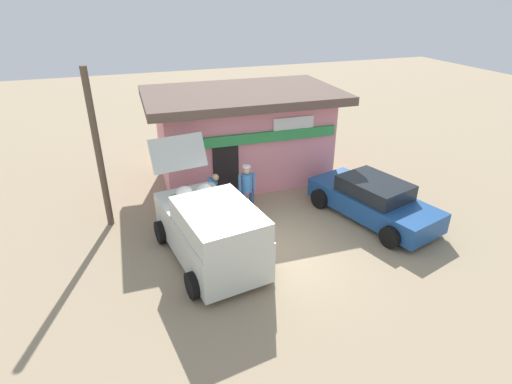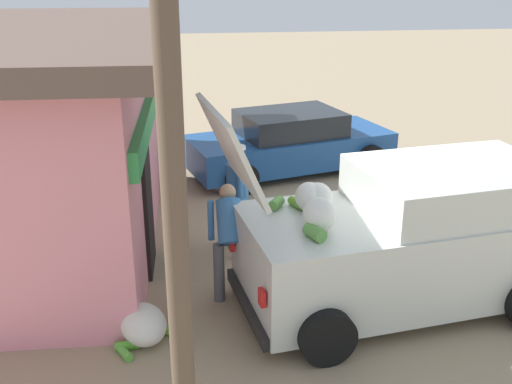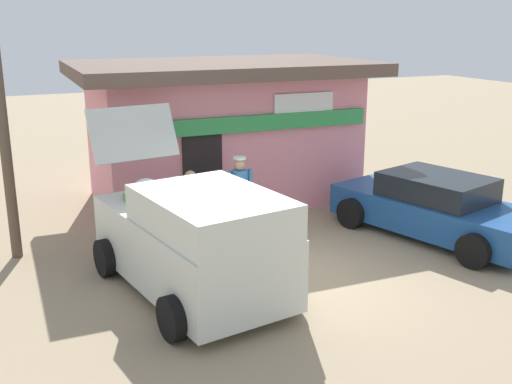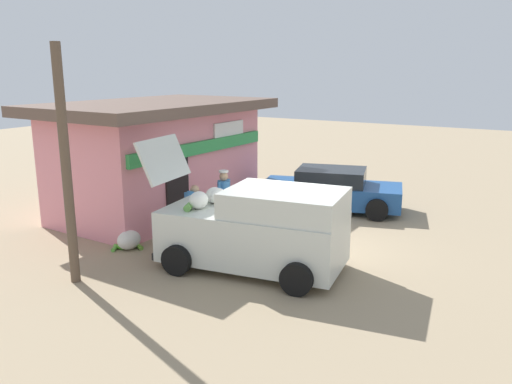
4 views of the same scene
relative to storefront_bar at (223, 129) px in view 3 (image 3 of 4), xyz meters
The scene contains 9 objects.
ground_plane 5.45m from the storefront_bar, 99.13° to the right, with size 60.00×60.00×0.00m, color #9E896B.
storefront_bar is the anchor object (origin of this frame).
delivery_van 5.76m from the storefront_bar, 116.70° to the right, with size 2.70×4.71×2.86m.
parked_sedan 5.55m from the storefront_bar, 56.84° to the right, with size 3.00×4.69×1.33m.
vendor_standing 3.24m from the storefront_bar, 105.60° to the right, with size 0.57×0.35×1.77m.
customer_bending 3.60m from the storefront_bar, 126.64° to the right, with size 0.67×0.57×1.53m.
unloaded_banana_pile 3.83m from the storefront_bar, 151.90° to the right, with size 0.86×0.75×0.46m.
paint_bucket 3.94m from the storefront_bar, 54.76° to the right, with size 0.31×0.31×0.42m, color silver.
utility_pole 5.63m from the storefront_bar, 157.59° to the right, with size 0.20×0.20×4.93m, color brown.
Camera 3 is at (-4.79, -9.15, 4.49)m, focal length 43.33 mm.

